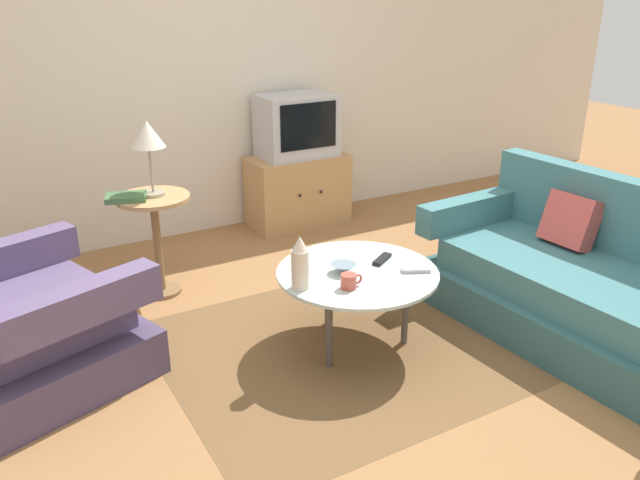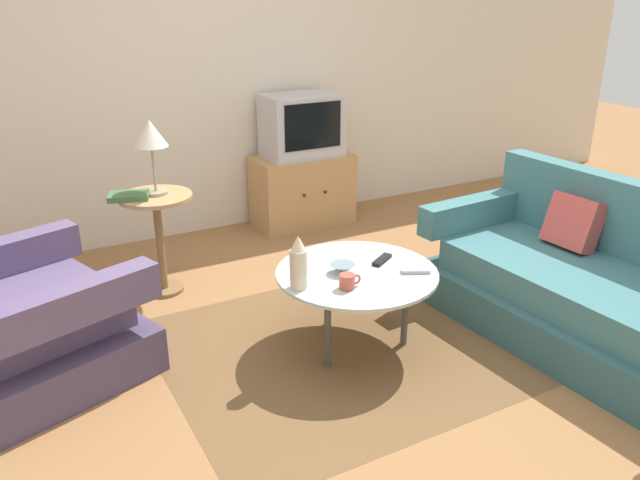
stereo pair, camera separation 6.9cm
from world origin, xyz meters
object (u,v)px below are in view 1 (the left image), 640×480
at_px(coffee_table, 357,277).
at_px(table_lamp, 148,138).
at_px(couch, 585,287).
at_px(television, 297,126).
at_px(book, 126,197).
at_px(armchair, 20,329).
at_px(vase, 300,263).
at_px(side_table, 156,225).
at_px(bowl, 344,268).
at_px(tv_remote_silver, 416,270).
at_px(tv_remote_dark, 382,259).
at_px(mug, 349,281).
at_px(tv_stand, 298,190).

distance_m(coffee_table, table_lamp, 1.51).
relative_size(couch, television, 3.03).
xyz_separation_m(coffee_table, book, (-0.90, 1.17, 0.26)).
xyz_separation_m(armchair, television, (2.25, 1.35, 0.53)).
relative_size(armchair, table_lamp, 2.57).
xyz_separation_m(armchair, vase, (1.26, -0.55, 0.28)).
bearing_deg(side_table, book, 179.38).
bearing_deg(side_table, bowl, -59.76).
distance_m(armchair, couch, 2.98).
bearing_deg(side_table, coffee_table, -57.51).
distance_m(coffee_table, television, 2.02).
bearing_deg(couch, armchair, 66.00).
bearing_deg(tv_remote_silver, side_table, 154.17).
height_order(table_lamp, tv_remote_dark, table_lamp).
relative_size(armchair, vase, 4.23).
bearing_deg(mug, tv_remote_dark, 29.96).
bearing_deg(coffee_table, bowl, 165.38).
bearing_deg(tv_remote_silver, television, 106.71).
bearing_deg(armchair, book, 113.38).
distance_m(mug, tv_remote_silver, 0.41).
xyz_separation_m(armchair, book, (0.72, 0.64, 0.38)).
height_order(mug, tv_remote_dark, mug).
xyz_separation_m(armchair, tv_remote_dark, (1.81, -0.48, 0.16)).
bearing_deg(television, bowl, -110.95).
distance_m(vase, tv_remote_dark, 0.57).
relative_size(vase, mug, 2.32).
distance_m(armchair, tv_remote_dark, 1.88).
relative_size(armchair, television, 1.96).
distance_m(tv_remote_dark, tv_remote_silver, 0.22).
bearing_deg(book, side_table, 16.95).
distance_m(side_table, tv_stand, 1.55).
bearing_deg(coffee_table, tv_remote_dark, 12.66).
bearing_deg(bowl, armchair, 161.98).
distance_m(tv_stand, book, 1.73).
height_order(tv_stand, television, television).
bearing_deg(couch, television, 9.30).
xyz_separation_m(couch, television, (-0.54, 2.40, 0.54)).
distance_m(television, book, 1.69).
height_order(armchair, tv_remote_dark, armchair).
bearing_deg(vase, tv_stand, 62.38).
bearing_deg(tv_stand, book, -155.42).
xyz_separation_m(tv_stand, vase, (-0.99, -1.90, 0.29)).
relative_size(television, book, 2.20).
distance_m(armchair, vase, 1.40).
relative_size(tv_stand, television, 1.33).
height_order(television, vase, television).
xyz_separation_m(side_table, vase, (0.38, -1.19, 0.11)).
distance_m(coffee_table, tv_stand, 1.98).
relative_size(coffee_table, tv_remote_dark, 5.29).
xyz_separation_m(tv_stand, television, (0.00, 0.00, 0.53)).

